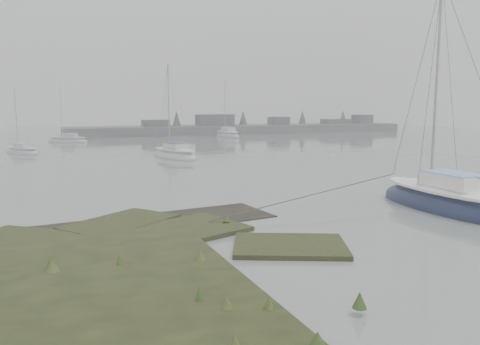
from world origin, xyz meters
name	(u,v)px	position (x,y,z in m)	size (l,w,h in m)	color
ground	(123,157)	(0.00, 30.00, 0.00)	(160.00, 160.00, 0.00)	slate
far_shoreline	(250,128)	(26.84, 61.90, 0.85)	(60.00, 8.00, 4.15)	#4C4F51
sailboat_main	(447,202)	(9.53, 1.84, 0.33)	(2.70, 7.66, 10.72)	#0F1635
sailboat_white	(174,155)	(4.05, 27.04, 0.27)	(3.73, 6.61, 8.87)	silver
sailboat_far_a	(22,151)	(-8.53, 36.59, 0.21)	(3.93, 4.86, 6.75)	silver
sailboat_far_b	(228,135)	(19.34, 53.44, 0.29)	(2.67, 6.82, 9.43)	#B0B5B9
sailboat_far_c	(68,141)	(-3.71, 50.58, 0.23)	(5.45, 4.43, 7.58)	#ABB1B6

